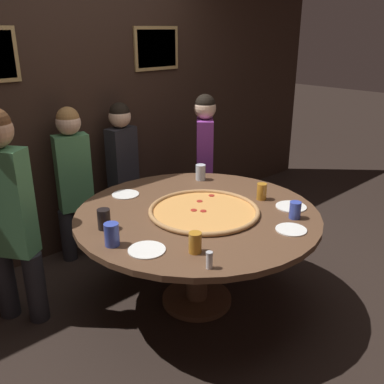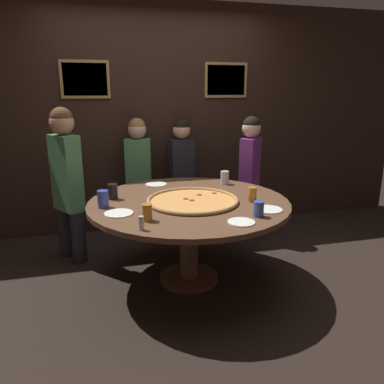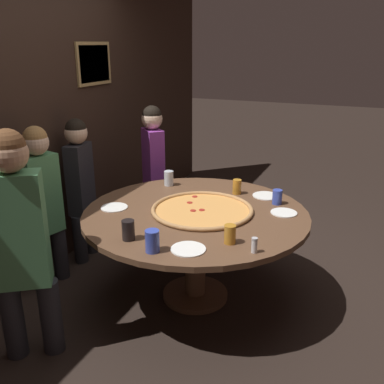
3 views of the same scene
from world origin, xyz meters
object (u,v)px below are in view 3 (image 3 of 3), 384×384
diner_side_left (20,235)px  drink_cup_beside_pizza (237,187)px  white_plate_left_side (114,207)px  diner_far_right (153,165)px  condiment_shaker (254,245)px  diner_far_left (42,198)px  drink_cup_front_edge (152,241)px  white_plate_beside_cup (266,196)px  drink_cup_far_left (277,197)px  giant_pizza (202,210)px  dining_table (196,226)px  diner_side_right (80,182)px  drink_cup_far_right (169,178)px  white_plate_near_front (188,249)px  drink_cup_centre_back (128,230)px  drink_cup_near_right (230,234)px  white_plate_far_back (284,213)px

diner_side_left → drink_cup_beside_pizza: bearing=-154.5°
white_plate_left_side → diner_far_right: (1.09, 0.25, 0.03)m
condiment_shaker → diner_far_left: size_ratio=0.07×
drink_cup_front_edge → white_plate_beside_cup: 1.31m
drink_cup_far_left → diner_side_left: size_ratio=0.08×
giant_pizza → condiment_shaker: condiment_shaker is taller
drink_cup_far_left → giant_pizza: bearing=128.3°
drink_cup_beside_pizza → diner_far_left: (-0.79, 1.37, -0.04)m
dining_table → condiment_shaker: condiment_shaker is taller
condiment_shaker → diner_side_right: bearing=69.1°
drink_cup_far_right → white_plate_beside_cup: drink_cup_far_right is taller
drink_cup_beside_pizza → white_plate_near_front: (-1.10, -0.04, -0.06)m
drink_cup_centre_back → condiment_shaker: 0.81m
diner_side_left → condiment_shaker: bearing=168.2°
white_plate_left_side → drink_cup_far_left: bearing=-62.6°
dining_table → diner_far_right: diner_far_right is taller
giant_pizza → diner_side_right: bearing=81.2°
dining_table → diner_far_left: size_ratio=1.26×
diner_far_right → drink_cup_near_right: bearing=-3.2°
dining_table → giant_pizza: size_ratio=2.20×
dining_table → drink_cup_far_right: 0.69m
drink_cup_centre_back → diner_far_right: size_ratio=0.10×
drink_cup_far_left → drink_cup_near_right: bearing=171.9°
drink_cup_centre_back → drink_cup_beside_pizza: bearing=-18.1°
giant_pizza → drink_cup_far_right: size_ratio=5.90×
drink_cup_front_edge → white_plate_beside_cup: size_ratio=0.64×
drink_cup_front_edge → drink_cup_far_right: bearing=22.0°
white_plate_beside_cup → condiment_shaker: condiment_shaker is taller
drink_cup_far_right → white_plate_left_side: size_ratio=0.64×
drink_cup_far_left → white_plate_near_front: drink_cup_far_left is taller
drink_cup_front_edge → white_plate_left_side: 0.81m
drink_cup_near_right → drink_cup_centre_back: (-0.21, 0.62, 0.00)m
giant_pizza → diner_side_left: bearing=144.1°
drink_cup_beside_pizza → white_plate_beside_cup: bearing=-81.3°
drink_cup_centre_back → dining_table: bearing=-18.4°
drink_cup_far_left → white_plate_beside_cup: size_ratio=0.53×
diner_far_right → diner_far_left: (-1.20, 0.36, -0.01)m
diner_side_left → white_plate_left_side: bearing=-132.1°
drink_cup_beside_pizza → diner_far_right: size_ratio=0.09×
giant_pizza → drink_cup_near_right: (-0.43, -0.36, 0.05)m
dining_table → drink_cup_far_left: (0.40, -0.53, 0.18)m
white_plate_beside_cup → white_plate_far_back: size_ratio=1.11×
diner_far_right → condiment_shaker: bearing=-0.8°
white_plate_far_back → diner_far_left: size_ratio=0.15×
diner_far_left → diner_side_right: 0.50m
white_plate_left_side → diner_side_left: (-0.84, 0.11, 0.10)m
drink_cup_far_right → diner_side_right: diner_side_right is taller
white_plate_left_side → diner_side_left: 0.85m
dining_table → drink_cup_beside_pizza: drink_cup_beside_pizza is taller
white_plate_far_back → diner_side_left: (-1.25, 1.33, 0.10)m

